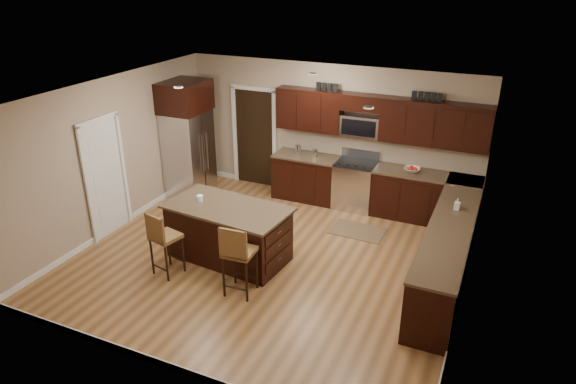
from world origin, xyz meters
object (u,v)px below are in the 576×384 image
at_px(refrigerator, 188,138).
at_px(range, 355,185).
at_px(island, 229,234).
at_px(stool_left, 162,237).
at_px(stool_right, 237,253).

bearing_deg(refrigerator, range, 12.98).
distance_m(island, stool_left, 1.08).
xyz_separation_m(stool_left, refrigerator, (-1.37, 2.76, 0.55)).
height_order(range, stool_left, range).
xyz_separation_m(range, refrigerator, (-3.30, -0.76, 0.74)).
xyz_separation_m(stool_right, refrigerator, (-2.66, 2.77, 0.51)).
distance_m(range, refrigerator, 3.47).
bearing_deg(island, range, 69.86).
height_order(island, refrigerator, refrigerator).
relative_size(range, stool_right, 0.99).
distance_m(stool_left, stool_right, 1.29).
distance_m(stool_left, refrigerator, 3.13).
height_order(island, stool_right, stool_right).
relative_size(stool_right, refrigerator, 0.48).
height_order(stool_right, refrigerator, refrigerator).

